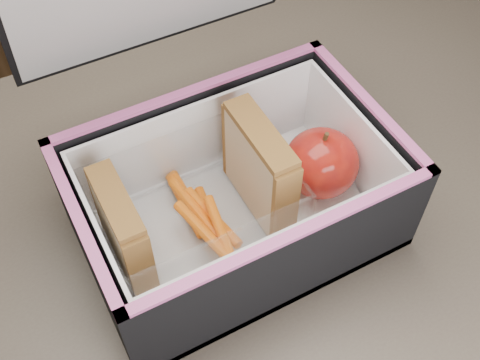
# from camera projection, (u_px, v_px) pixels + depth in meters

# --- Properties ---
(kitchen_table) EXTENTS (1.20, 0.80, 0.75)m
(kitchen_table) POSITION_uv_depth(u_px,v_px,m) (278.00, 305.00, 0.67)
(kitchen_table) COLOR brown
(kitchen_table) RESTS_ON ground
(lunch_bag) EXTENTS (0.30, 0.29, 0.28)m
(lunch_bag) POSITION_uv_depth(u_px,v_px,m) (233.00, 188.00, 0.57)
(lunch_bag) COLOR black
(lunch_bag) RESTS_ON kitchen_table
(plastic_tub) EXTENTS (0.18, 0.13, 0.08)m
(plastic_tub) POSITION_uv_depth(u_px,v_px,m) (194.00, 208.00, 0.57)
(plastic_tub) COLOR white
(plastic_tub) RESTS_ON lunch_bag
(sandwich_left) EXTENTS (0.02, 0.09, 0.10)m
(sandwich_left) POSITION_uv_depth(u_px,v_px,m) (123.00, 229.00, 0.54)
(sandwich_left) COLOR tan
(sandwich_left) RESTS_ON plastic_tub
(sandwich_right) EXTENTS (0.03, 0.10, 0.11)m
(sandwich_right) POSITION_uv_depth(u_px,v_px,m) (259.00, 168.00, 0.58)
(sandwich_right) COLOR tan
(sandwich_right) RESTS_ON plastic_tub
(carrot_sticks) EXTENTS (0.04, 0.14, 0.03)m
(carrot_sticks) POSITION_uv_depth(u_px,v_px,m) (202.00, 216.00, 0.59)
(carrot_sticks) COLOR orange
(carrot_sticks) RESTS_ON plastic_tub
(paper_napkin) EXTENTS (0.10, 0.10, 0.01)m
(paper_napkin) POSITION_uv_depth(u_px,v_px,m) (315.00, 187.00, 0.63)
(paper_napkin) COLOR white
(paper_napkin) RESTS_ON lunch_bag
(red_apple) EXTENTS (0.08, 0.08, 0.08)m
(red_apple) POSITION_uv_depth(u_px,v_px,m) (321.00, 163.00, 0.60)
(red_apple) COLOR maroon
(red_apple) RESTS_ON paper_napkin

